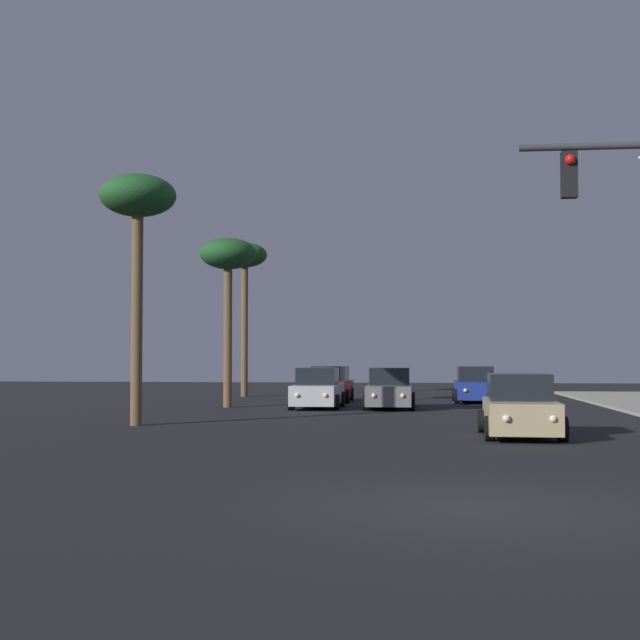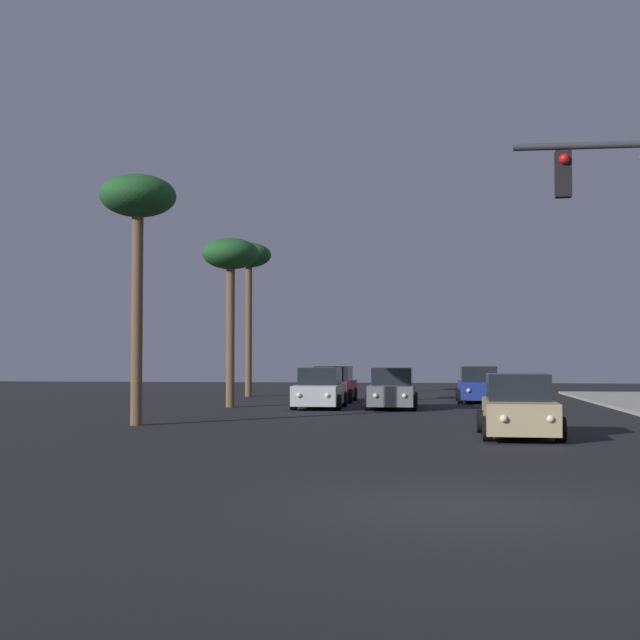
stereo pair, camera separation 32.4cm
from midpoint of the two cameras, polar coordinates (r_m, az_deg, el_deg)
The scene contains 9 objects.
ground_plane at distance 13.11m, azimuth 9.26°, elevation -11.74°, with size 120.00×120.00×0.00m, color black.
car_grey at distance 36.75m, azimuth 4.25°, elevation -4.50°, with size 2.04×4.32×1.68m.
car_blue at distance 42.42m, azimuth 9.68°, elevation -4.18°, with size 2.04×4.31×1.68m.
car_red at distance 42.26m, azimuth 0.43°, elevation -4.22°, with size 2.04×4.33×1.68m.
car_tan at distance 24.47m, azimuth 12.29°, elevation -5.54°, with size 2.04×4.34×1.68m.
car_silver at distance 36.96m, azimuth -0.41°, elevation -4.49°, with size 2.04×4.32×1.68m.
palm_tree_near at distance 28.72m, azimuth -11.91°, elevation 7.04°, with size 2.40×2.40×7.86m.
palm_tree_far at distance 48.11m, azimuth -5.03°, elevation 3.65°, with size 2.40×2.40×8.26m.
palm_tree_mid at distance 38.02m, azimuth -6.15°, elevation 3.76°, with size 2.40×2.40×7.17m.
Camera 1 is at (-0.82, -12.93, 2.15)m, focal length 50.00 mm.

